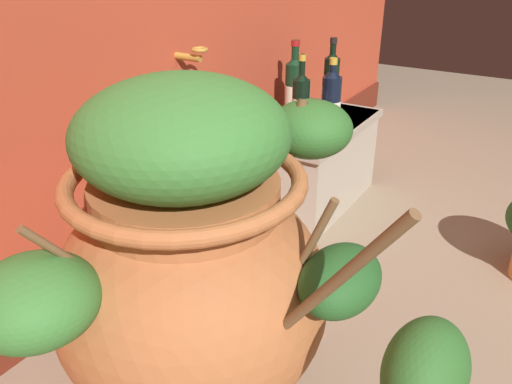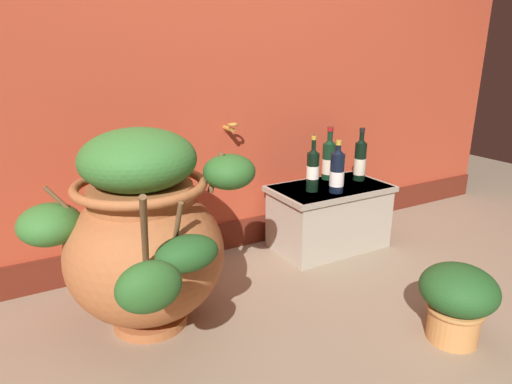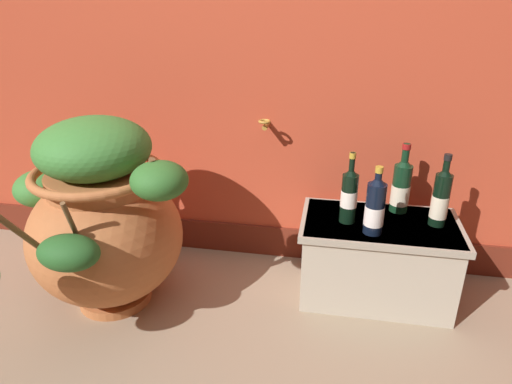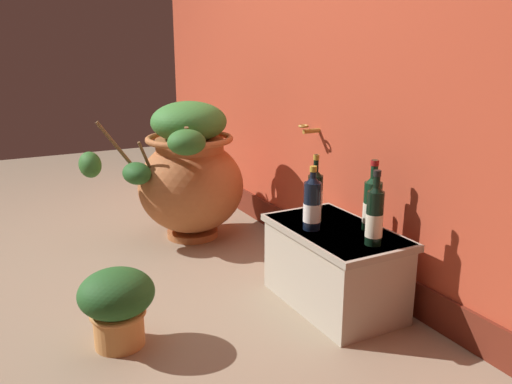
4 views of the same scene
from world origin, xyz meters
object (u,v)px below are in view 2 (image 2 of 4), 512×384
object	(u,v)px
wine_bottle_right	(329,159)
wine_bottle_middle	(337,171)
potted_shrub	(457,299)
wine_bottle_left	(313,169)
terracotta_urn	(144,235)
wine_bottle_back	(360,160)

from	to	relation	value
wine_bottle_right	wine_bottle_middle	bearing A→B (deg)	-118.48
wine_bottle_right	potted_shrub	size ratio (longest dim) A/B	0.98
wine_bottle_left	potted_shrub	xyz separation A→B (m)	(0.03, -0.94, -0.31)
terracotta_urn	wine_bottle_left	xyz separation A→B (m)	(1.00, 0.24, 0.09)
potted_shrub	wine_bottle_middle	bearing A→B (deg)	85.02
terracotta_urn	wine_bottle_back	bearing A→B (deg)	11.52
terracotta_urn	wine_bottle_right	size ratio (longest dim) A/B	3.00
terracotta_urn	wine_bottle_back	world-z (taller)	terracotta_urn
terracotta_urn	wine_bottle_right	distance (m)	1.29
wine_bottle_right	wine_bottle_back	size ratio (longest dim) A/B	1.01
terracotta_urn	wine_bottle_middle	bearing A→B (deg)	8.20
wine_bottle_left	potted_shrub	distance (m)	0.99
wine_bottle_middle	wine_bottle_right	distance (m)	0.26
potted_shrub	wine_bottle_left	bearing A→B (deg)	91.64
wine_bottle_right	potted_shrub	bearing A→B (deg)	-100.41
terracotta_urn	potted_shrub	xyz separation A→B (m)	(1.03, -0.70, -0.23)
wine_bottle_back	wine_bottle_left	bearing A→B (deg)	-174.12
wine_bottle_left	terracotta_urn	bearing A→B (deg)	-166.44
terracotta_urn	wine_bottle_left	world-z (taller)	terracotta_urn
wine_bottle_left	wine_bottle_back	xyz separation A→B (m)	(0.37, 0.04, -0.00)
wine_bottle_left	wine_bottle_middle	world-z (taller)	wine_bottle_left
wine_bottle_back	potted_shrub	world-z (taller)	wine_bottle_back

